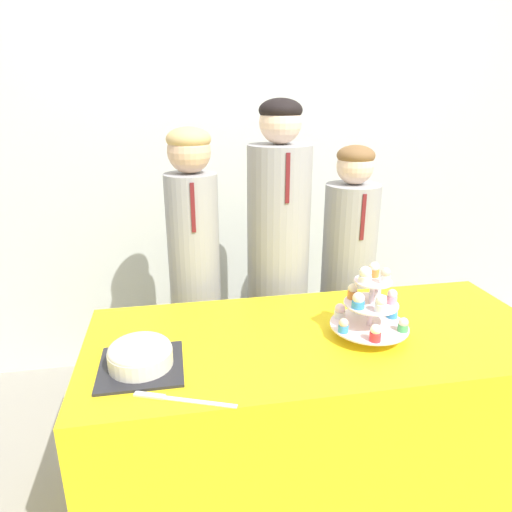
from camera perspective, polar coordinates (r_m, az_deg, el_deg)
wall_back at (r=2.75m, az=0.41°, el=13.93°), size 9.00×0.06×2.70m
table at (r=1.97m, az=7.55°, el=-19.39°), size 1.74×0.74×0.76m
round_cake at (r=1.56m, az=-14.27°, el=-11.86°), size 0.27×0.27×0.10m
cake_knife at (r=1.43m, az=-11.01°, el=-17.02°), size 0.30×0.13×0.01m
cupcake_stand at (r=1.72m, az=14.07°, el=-6.00°), size 0.29×0.29×0.28m
student_0 at (r=2.26m, az=-7.59°, el=-3.49°), size 0.25×0.25×1.48m
student_1 at (r=2.30m, az=2.75°, el=-2.18°), size 0.31×0.31×1.60m
student_2 at (r=2.44m, az=11.26°, el=-3.71°), size 0.27×0.28×1.39m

